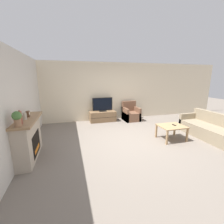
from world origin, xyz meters
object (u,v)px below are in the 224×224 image
Objects in this scene: mantel_clock at (28,114)px; armchair at (131,114)px; fireplace at (29,138)px; coffee_table at (172,128)px; remote at (174,125)px; mantel_vase_centre_left at (25,116)px; potted_plant at (17,118)px; tv_stand at (103,116)px; mantel_vase_left at (20,117)px; couch at (213,130)px; tv at (103,105)px.

mantel_clock is 4.56m from armchair.
fireplace is 4.21m from coffee_table.
mantel_vase_centre_left is at bearing 174.73° from remote.
remote is (4.30, 0.00, -0.04)m from fireplace.
armchair reaches higher than coffee_table.
potted_plant reaches higher than tv_stand.
coffee_table is (4.20, -0.01, -0.12)m from fireplace.
mantel_clock is 0.17× the size of armchair.
armchair is (3.82, 2.36, -0.83)m from mantel_clock.
remote is at bearing -79.49° from armchair.
potted_plant is (0.00, -0.19, 0.04)m from mantel_vase_left.
armchair reaches higher than couch.
potted_plant is 5.67m from couch.
coffee_table is at bearing -2.20° from mantel_clock.
tv_stand is 1.35m from armchair.
fireplace is at bearing 179.89° from coffee_table.
potted_plant is at bearing -126.69° from tv.
mantel_clock reaches higher than remote.
potted_plant reaches higher than tv.
tv_stand is at bearing 90.00° from tv.
couch is at bearing 1.50° from mantel_vase_left.
tv_stand is 3.24m from remote.
mantel_clock is at bearing 89.95° from potted_plant.
fireplace is 5.61m from couch.
remote is at bearing -55.88° from tv.
mantel_clock is at bearing 177.80° from coffee_table.
coffee_table is 1.43m from couch.
mantel_vase_left is 0.33× the size of tv.
tv is at bearing 122.56° from coffee_table.
potted_plant is 4.31m from coffee_table.
tv is at bearing 136.11° from couch.
fireplace is 1.65× the size of tv.
fireplace is 4.77× the size of potted_plant.
fireplace is 0.80m from mantel_vase_left.
tv is at bearing -90.00° from tv_stand.
mantel_vase_left is 0.61m from mantel_clock.
mantel_vase_centre_left reaches higher than mantel_clock.
remote is at bearing 7.46° from coffee_table.
couch is at bearing -2.02° from mantel_vase_centre_left.
mantel_clock is 0.98× the size of remote.
mantel_clock is at bearing 89.84° from mantel_vase_centre_left.
coffee_table is at bearing 8.70° from potted_plant.
tv_stand is 1.46× the size of coffee_table.
armchair is 2.55m from coffee_table.
fireplace is 1.27× the size of tv_stand.
fireplace is 3.66m from tv.
mantel_vase_centre_left is at bearing 90.00° from mantel_vase_left.
mantel_vase_left is at bearing -90.00° from mantel_vase_centre_left.
couch is (1.29, -0.32, -0.21)m from remote.
tv is 1.13× the size of coffee_table.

